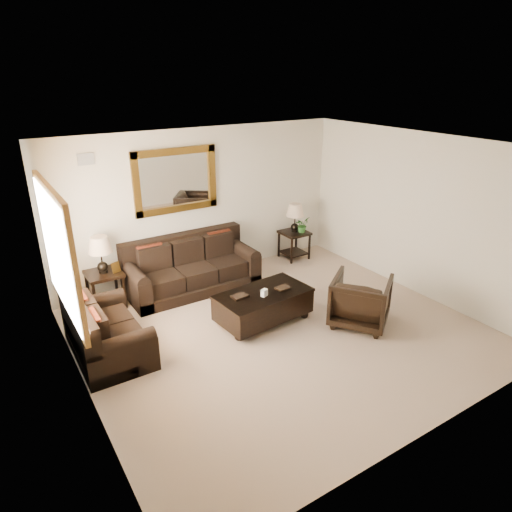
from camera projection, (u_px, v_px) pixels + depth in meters
room at (283, 247)px, 6.25m from camera, size 5.51×5.01×2.71m
window at (59, 252)px, 5.53m from camera, size 0.07×1.96×1.66m
mirror at (176, 181)px, 7.74m from camera, size 1.50×0.06×1.10m
air_vent at (86, 159)px, 6.86m from camera, size 0.25×0.02×0.18m
sofa at (191, 270)px, 8.00m from camera, size 2.26×0.97×0.92m
loveseat at (104, 334)px, 6.12m from camera, size 0.89×1.49×0.84m
end_table_left at (102, 262)px, 7.21m from camera, size 0.55×0.55×1.20m
end_table_right at (295, 223)px, 9.13m from camera, size 0.52×0.52×1.14m
coffee_table at (263, 303)px, 6.95m from camera, size 1.49×0.89×0.61m
armchair at (361, 299)px, 6.83m from camera, size 1.10×1.11×0.84m
potted_plant at (302, 226)px, 9.13m from camera, size 0.37×0.38×0.24m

